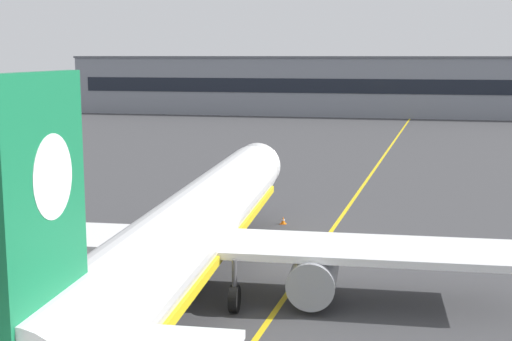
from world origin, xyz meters
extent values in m
cube|color=yellow|center=(0.00, 30.00, 0.00)|extent=(11.37, 179.68, 0.01)
cylinder|color=white|center=(-5.59, 14.67, 3.50)|extent=(5.37, 36.13, 3.80)
cone|color=white|center=(-6.44, 33.95, 3.50)|extent=(3.72, 2.76, 3.61)
cube|color=gold|center=(-5.59, 14.67, 2.46)|extent=(5.17, 33.25, 0.44)
cube|color=black|center=(-6.36, 32.05, 4.17)|extent=(2.90, 1.22, 0.60)
cube|color=white|center=(-5.62, 15.26, 2.65)|extent=(32.18, 6.20, 0.36)
cylinder|color=gray|center=(-11.77, 13.99, 1.43)|extent=(2.46, 3.70, 2.30)
cylinder|color=black|center=(-11.85, 15.84, 1.43)|extent=(1.96, 0.27, 1.95)
cylinder|color=gray|center=(0.62, 14.54, 1.43)|extent=(2.46, 3.70, 2.30)
cylinder|color=black|center=(0.54, 16.39, 1.43)|extent=(1.96, 0.27, 1.95)
cube|color=#147042|center=(-4.90, -1.12, 8.05)|extent=(0.61, 4.81, 7.20)
cylinder|color=white|center=(-4.92, -0.82, 8.77)|extent=(0.54, 2.42, 2.40)
cube|color=white|center=(-4.88, -1.72, 4.36)|extent=(11.11, 3.28, 0.24)
cylinder|color=#4C4C51|center=(-6.23, 29.15, 1.48)|extent=(0.24, 0.24, 1.60)
cylinder|color=black|center=(-6.23, 29.15, 0.45)|extent=(0.44, 0.92, 0.90)
cylinder|color=#4C4C51|center=(-8.10, 12.55, 1.77)|extent=(0.24, 0.24, 1.60)
cylinder|color=black|center=(-8.10, 12.55, 0.65)|extent=(0.46, 1.32, 1.30)
cylinder|color=#4C4C51|center=(-2.91, 12.78, 1.77)|extent=(0.24, 0.24, 1.60)
cylinder|color=black|center=(-2.91, 12.78, 0.65)|extent=(0.46, 1.32, 1.30)
cone|color=orange|center=(-3.66, 30.76, 0.28)|extent=(0.36, 0.36, 0.55)
cylinder|color=white|center=(-3.66, 30.76, 0.30)|extent=(0.23, 0.23, 0.07)
cube|color=orange|center=(-3.66, 30.76, 0.01)|extent=(0.44, 0.44, 0.03)
cube|color=gray|center=(6.51, 125.66, 5.72)|extent=(139.30, 12.00, 11.43)
cube|color=black|center=(6.51, 119.61, 6.12)|extent=(133.73, 0.12, 2.80)
cube|color=#595C63|center=(6.51, 125.66, 11.63)|extent=(139.70, 12.40, 0.40)
camera|label=1|loc=(4.76, -18.48, 12.10)|focal=49.72mm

